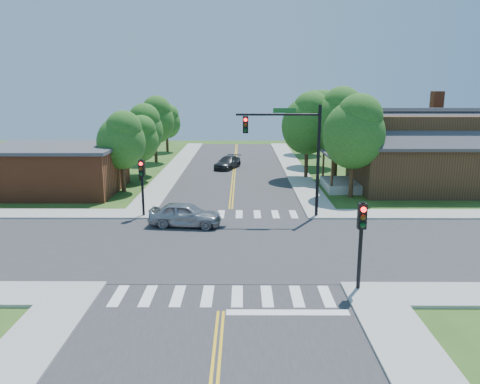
{
  "coord_description": "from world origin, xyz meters",
  "views": [
    {
      "loc": [
        0.79,
        -23.64,
        8.28
      ],
      "look_at": [
        0.67,
        3.31,
        2.2
      ],
      "focal_mm": 35.0,
      "sensor_mm": 36.0,
      "label": 1
    }
  ],
  "objects_px": {
    "signal_pole_se": "(361,230)",
    "signal_pole_nw": "(142,177)",
    "car_silver": "(185,215)",
    "car_dgrey": "(228,163)",
    "signal_mast_ne": "(292,143)",
    "house_ne": "(418,149)"
  },
  "relations": [
    {
      "from": "signal_mast_ne",
      "to": "signal_pole_se",
      "type": "distance_m",
      "value": 11.55
    },
    {
      "from": "house_ne",
      "to": "car_silver",
      "type": "xyz_separation_m",
      "value": [
        -17.74,
        -10.73,
        -2.59
      ]
    },
    {
      "from": "signal_pole_nw",
      "to": "car_dgrey",
      "type": "xyz_separation_m",
      "value": [
        4.91,
        18.39,
        -2.04
      ]
    },
    {
      "from": "signal_pole_nw",
      "to": "car_dgrey",
      "type": "relative_size",
      "value": 0.82
    },
    {
      "from": "signal_mast_ne",
      "to": "house_ne",
      "type": "distance_m",
      "value": 14.23
    },
    {
      "from": "signal_mast_ne",
      "to": "house_ne",
      "type": "bearing_deg",
      "value": 37.68
    },
    {
      "from": "signal_pole_se",
      "to": "car_dgrey",
      "type": "xyz_separation_m",
      "value": [
        -6.29,
        29.59,
        -2.04
      ]
    },
    {
      "from": "signal_mast_ne",
      "to": "signal_pole_se",
      "type": "height_order",
      "value": "signal_mast_ne"
    },
    {
      "from": "car_silver",
      "to": "car_dgrey",
      "type": "distance_m",
      "value": 20.56
    },
    {
      "from": "signal_mast_ne",
      "to": "house_ne",
      "type": "height_order",
      "value": "signal_mast_ne"
    },
    {
      "from": "signal_pole_se",
      "to": "signal_pole_nw",
      "type": "relative_size",
      "value": 1.0
    },
    {
      "from": "signal_pole_se",
      "to": "signal_pole_nw",
      "type": "distance_m",
      "value": 15.84
    },
    {
      "from": "signal_pole_nw",
      "to": "car_silver",
      "type": "distance_m",
      "value": 4.1
    },
    {
      "from": "signal_pole_nw",
      "to": "house_ne",
      "type": "relative_size",
      "value": 0.29
    },
    {
      "from": "signal_mast_ne",
      "to": "signal_pole_se",
      "type": "relative_size",
      "value": 1.89
    },
    {
      "from": "signal_mast_ne",
      "to": "car_dgrey",
      "type": "relative_size",
      "value": 1.56
    },
    {
      "from": "signal_pole_se",
      "to": "car_silver",
      "type": "relative_size",
      "value": 0.84
    },
    {
      "from": "signal_pole_se",
      "to": "car_silver",
      "type": "distance_m",
      "value": 12.44
    },
    {
      "from": "signal_pole_se",
      "to": "car_dgrey",
      "type": "distance_m",
      "value": 30.32
    },
    {
      "from": "signal_mast_ne",
      "to": "house_ne",
      "type": "relative_size",
      "value": 0.55
    },
    {
      "from": "signal_mast_ne",
      "to": "car_dgrey",
      "type": "xyz_separation_m",
      "value": [
        -4.6,
        18.38,
        -4.23
      ]
    },
    {
      "from": "signal_pole_se",
      "to": "house_ne",
      "type": "distance_m",
      "value": 22.03
    }
  ]
}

